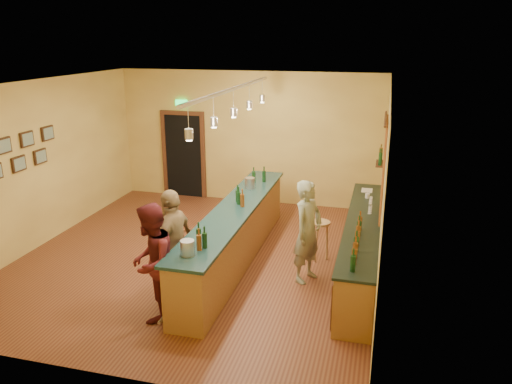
% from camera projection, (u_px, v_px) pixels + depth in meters
% --- Properties ---
extents(floor, '(7.00, 7.00, 0.00)m').
position_uv_depth(floor, '(200.00, 257.00, 9.39)').
color(floor, '#552718').
rests_on(floor, ground).
extents(ceiling, '(6.50, 7.00, 0.02)m').
position_uv_depth(ceiling, '(193.00, 84.00, 8.43)').
color(ceiling, silver).
rests_on(ceiling, wall_back).
extents(wall_back, '(6.50, 0.02, 3.20)m').
position_uv_depth(wall_back, '(249.00, 138.00, 12.14)').
color(wall_back, '#B39043').
rests_on(wall_back, floor).
extents(wall_front, '(6.50, 0.02, 3.20)m').
position_uv_depth(wall_front, '(85.00, 255.00, 5.68)').
color(wall_front, '#B39043').
rests_on(wall_front, floor).
extents(wall_left, '(0.02, 7.00, 3.20)m').
position_uv_depth(wall_left, '(40.00, 164.00, 9.69)').
color(wall_left, '#B39043').
rests_on(wall_left, floor).
extents(wall_right, '(0.02, 7.00, 3.20)m').
position_uv_depth(wall_right, '(383.00, 189.00, 8.13)').
color(wall_right, '#B39043').
rests_on(wall_right, floor).
extents(doorway, '(1.15, 0.09, 2.48)m').
position_uv_depth(doorway, '(184.00, 153.00, 12.67)').
color(doorway, black).
rests_on(doorway, wall_back).
extents(tapestry, '(0.03, 1.40, 1.60)m').
position_uv_depth(tapestry, '(384.00, 168.00, 8.43)').
color(tapestry, '#A92123').
rests_on(tapestry, wall_right).
extents(bottle_shelf, '(0.17, 0.55, 0.54)m').
position_uv_depth(bottle_shelf, '(381.00, 158.00, 9.88)').
color(bottle_shelf, '#4C2616').
rests_on(bottle_shelf, wall_right).
extents(picture_grid, '(0.06, 2.20, 0.70)m').
position_uv_depth(picture_grid, '(12.00, 155.00, 8.89)').
color(picture_grid, '#382111').
rests_on(picture_grid, wall_left).
extents(back_counter, '(0.60, 4.55, 1.27)m').
position_uv_depth(back_counter, '(362.00, 245.00, 8.70)').
color(back_counter, brown).
rests_on(back_counter, floor).
extents(tasting_bar, '(0.74, 5.10, 1.38)m').
position_uv_depth(tasting_bar, '(235.00, 231.00, 9.04)').
color(tasting_bar, brown).
rests_on(tasting_bar, floor).
extents(pendant_track, '(0.11, 4.60, 0.50)m').
position_uv_depth(pendant_track, '(233.00, 98.00, 8.33)').
color(pendant_track, silver).
rests_on(pendant_track, ceiling).
extents(bartender, '(0.64, 0.75, 1.75)m').
position_uv_depth(bartender, '(308.00, 232.00, 8.28)').
color(bartender, gray).
rests_on(bartender, floor).
extents(customer_a, '(0.77, 0.93, 1.75)m').
position_uv_depth(customer_a, '(152.00, 263.00, 7.15)').
color(customer_a, '#59191E').
rests_on(customer_a, floor).
extents(customer_b, '(0.50, 1.07, 1.78)m').
position_uv_depth(customer_b, '(174.00, 244.00, 7.74)').
color(customer_b, '#997A51').
rests_on(customer_b, floor).
extents(bar_stool, '(0.36, 0.36, 0.75)m').
position_uv_depth(bar_stool, '(320.00, 229.00, 9.12)').
color(bar_stool, '#9D6C47').
rests_on(bar_stool, floor).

